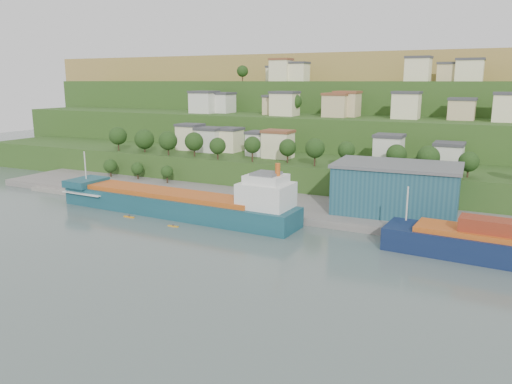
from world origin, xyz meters
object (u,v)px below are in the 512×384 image
Objects in this scene: cargo_ship_near at (182,205)px; caravan at (103,182)px; warehouse at (396,188)px; kayak_orange at (129,216)px.

cargo_ship_near reaches higher than caravan.
kayak_orange is (-63.28, -28.58, -8.19)m from warehouse.
caravan is 36.89m from kayak_orange.
cargo_ship_near is 2.23× the size of warehouse.
kayak_orange is (-11.39, -7.85, -2.66)m from cargo_ship_near.
warehouse is 69.91m from kayak_orange.
cargo_ship_near is 56.15m from warehouse.
cargo_ship_near is 14.09m from kayak_orange.
cargo_ship_near is 43.25m from caravan.
caravan is (-40.85, 14.22, -0.21)m from cargo_ship_near.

